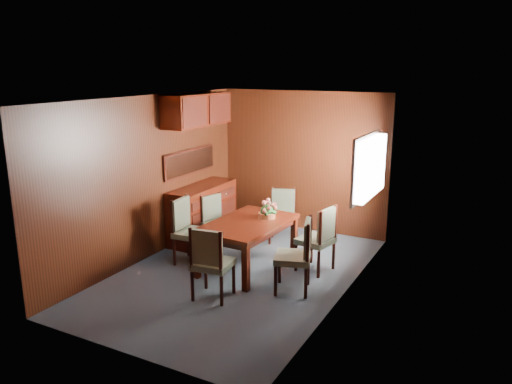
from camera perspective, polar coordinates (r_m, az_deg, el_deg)
The scene contains 11 objects.
ground at distance 7.03m, azimuth -2.04°, elevation -9.27°, with size 4.50×4.50×0.00m, color #333D46.
room_shell at distance 6.89m, azimuth -1.54°, elevation 4.43°, with size 3.06×4.52×2.41m.
sideboard at distance 8.30m, azimuth -6.13°, elevation -2.30°, with size 0.48×1.40×0.90m, color #350E06.
dining_table at distance 7.03m, azimuth -0.97°, elevation -4.16°, with size 1.00×1.51×0.68m.
chair_left_near at distance 7.31m, azimuth -7.83°, elevation -3.96°, with size 0.48×0.50×0.97m.
chair_left_far at distance 7.85m, azimuth -4.69°, elevation -3.05°, with size 0.50×0.51×0.86m.
chair_right_near at distance 6.34m, azimuth 4.88°, elevation -6.78°, with size 0.56×0.57×0.96m.
chair_right_far at distance 6.96m, azimuth 7.32°, elevation -4.97°, with size 0.51×0.53×0.95m.
chair_head at distance 6.13m, azimuth -5.26°, elevation -7.68°, with size 0.50×0.48×0.95m.
chair_foot at distance 8.16m, azimuth 3.05°, elevation -2.31°, with size 0.51×0.50×0.86m.
flower_centerpiece at distance 7.14m, azimuth 1.25°, elevation -1.98°, with size 0.27×0.27×0.27m.
Camera 1 is at (3.22, -5.58, 2.82)m, focal length 35.00 mm.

